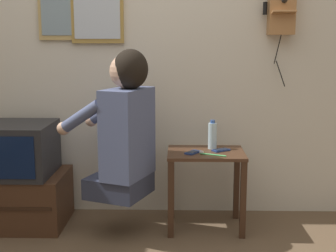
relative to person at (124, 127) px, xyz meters
name	(u,v)px	position (x,y,z in m)	size (l,w,h in m)	color
wall_back	(142,47)	(0.08, 0.51, 0.52)	(6.80, 0.05, 2.55)	beige
side_table	(206,169)	(0.55, 0.15, -0.33)	(0.54, 0.41, 0.56)	#422819
person	(124,127)	(0.00, 0.00, 0.00)	(0.64, 0.57, 0.99)	#2D3347
tv_stand	(19,199)	(-0.80, 0.19, -0.57)	(0.69, 0.52, 0.38)	#422819
television	(15,149)	(-0.80, 0.17, -0.19)	(0.53, 0.51, 0.37)	#232326
wall_phone_antique	(282,4)	(1.09, 0.43, 0.82)	(0.23, 0.18, 0.84)	#9E6B3D
framed_picture	(60,6)	(-0.51, 0.47, 0.81)	(0.33, 0.03, 0.49)	tan
cell_phone_held	(193,152)	(0.46, 0.10, -0.19)	(0.12, 0.14, 0.01)	navy
cell_phone_spare	(221,150)	(0.66, 0.17, -0.19)	(0.14, 0.12, 0.01)	navy
water_bottle	(212,135)	(0.60, 0.24, -0.10)	(0.06, 0.06, 0.21)	silver
toothbrush	(211,154)	(0.58, 0.04, -0.19)	(0.18, 0.09, 0.02)	#4CBF66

